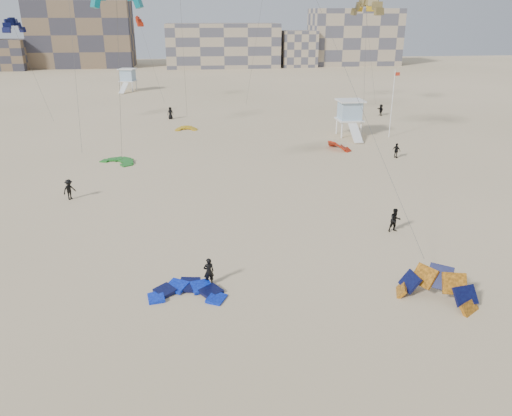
{
  "coord_description": "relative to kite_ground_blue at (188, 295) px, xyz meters",
  "views": [
    {
      "loc": [
        1.26,
        -22.46,
        14.38
      ],
      "look_at": [
        4.73,
        6.0,
        3.22
      ],
      "focal_mm": 35.0,
      "sensor_mm": 36.0,
      "label": 1
    }
  ],
  "objects": [
    {
      "name": "kitesurfer_main",
      "position": [
        1.22,
        1.04,
        0.83
      ],
      "size": [
        0.67,
        0.51,
        1.66
      ],
      "primitive_type": "imported",
      "rotation": [
        0.0,
        0.0,
        3.35
      ],
      "color": "black",
      "rests_on": "ground"
    },
    {
      "name": "kitesurfer_c",
      "position": [
        -9.77,
        16.52,
        0.86
      ],
      "size": [
        1.23,
        1.25,
        1.73
      ],
      "primitive_type": "imported",
      "rotation": [
        0.0,
        0.0,
        0.81
      ],
      "color": "black",
      "rests_on": "ground"
    },
    {
      "name": "condo_east",
      "position": [
        49.6,
        130.44,
        8.0
      ],
      "size": [
        26.0,
        14.0,
        16.0
      ],
      "primitive_type": "cube",
      "color": "tan",
      "rests_on": "ground"
    },
    {
      "name": "kite_fly_red",
      "position": [
        -7.49,
        63.84,
        13.17
      ],
      "size": [
        5.36,
        8.06,
        13.44
      ],
      "rotation": [
        0.0,
        0.0,
        1.7
      ],
      "color": "#AF2114",
      "rests_on": "ground"
    },
    {
      "name": "kite_fly_yellow",
      "position": [
        26.53,
        52.85,
        15.52
      ],
      "size": [
        5.2,
        4.25,
        15.88
      ],
      "rotation": [
        0.0,
        0.0,
        -1.37
      ],
      "color": "orange",
      "rests_on": "ground"
    },
    {
      "name": "condo_west_b",
      "position": [
        -30.4,
        132.44,
        9.0
      ],
      "size": [
        28.0,
        14.0,
        18.0
      ],
      "primitive_type": "cube",
      "color": "brown",
      "rests_on": "ground"
    },
    {
      "name": "kitesurfer_d",
      "position": [
        22.05,
        25.63,
        0.8
      ],
      "size": [
        0.86,
        0.99,
        1.59
      ],
      "primitive_type": "imported",
      "rotation": [
        0.0,
        0.0,
        2.19
      ],
      "color": "black",
      "rests_on": "ground"
    },
    {
      "name": "ground",
      "position": [
        -0.4,
        -1.56,
        0.0
      ],
      "size": [
        320.0,
        320.0,
        0.0
      ],
      "primitive_type": "plane",
      "color": "beige",
      "rests_on": "ground"
    },
    {
      "name": "kite_ground_green",
      "position": [
        -7.28,
        27.34,
        0.0
      ],
      "size": [
        5.1,
        5.13,
        0.84
      ],
      "primitive_type": null,
      "rotation": [
        0.09,
        0.0,
        -0.68
      ],
      "color": "#187D1A",
      "rests_on": "ground"
    },
    {
      "name": "kitesurfer_f",
      "position": [
        28.88,
        49.05,
        0.85
      ],
      "size": [
        0.75,
        1.64,
        1.7
      ],
      "primitive_type": "imported",
      "rotation": [
        0.0,
        0.0,
        -1.41
      ],
      "color": "black",
      "rests_on": "ground"
    },
    {
      "name": "lifeguard_tower_far",
      "position": [
        -12.14,
        80.22,
        2.16
      ],
      "size": [
        3.74,
        6.34,
        4.37
      ],
      "rotation": [
        0.0,
        0.0,
        -0.24
      ],
      "color": "white",
      "rests_on": "ground"
    },
    {
      "name": "kite_fly_navy",
      "position": [
        -20.87,
        44.33,
        12.93
      ],
      "size": [
        4.97,
        4.18,
        13.06
      ],
      "rotation": [
        0.0,
        0.0,
        1.17
      ],
      "color": "#0B1343",
      "rests_on": "ground"
    },
    {
      "name": "condo_fill_left",
      "position": [
        -50.4,
        126.44,
        4.0
      ],
      "size": [
        12.0,
        10.0,
        8.0
      ],
      "primitive_type": "cube",
      "color": "brown",
      "rests_on": "ground"
    },
    {
      "name": "condo_mid",
      "position": [
        9.6,
        128.44,
        6.0
      ],
      "size": [
        32.0,
        16.0,
        12.0
      ],
      "primitive_type": "cube",
      "color": "tan",
      "rests_on": "ground"
    },
    {
      "name": "kite_fly_olive",
      "position": [
        19.23,
        30.42,
        15.02
      ],
      "size": [
        4.97,
        5.32,
        15.3
      ],
      "rotation": [
        0.0,
        0.0,
        -0.92
      ],
      "color": "olive",
      "rests_on": "ground"
    },
    {
      "name": "flagpole",
      "position": [
        24.89,
        35.04,
        4.3
      ],
      "size": [
        0.67,
        0.1,
        8.21
      ],
      "color": "white",
      "rests_on": "ground"
    },
    {
      "name": "kite_ground_blue",
      "position": [
        0.0,
        0.0,
        0.0
      ],
      "size": [
        4.34,
        4.51,
        1.23
      ],
      "primitive_type": null,
      "rotation": [
        0.13,
        0.0,
        -0.15
      ],
      "color": "#113DF3",
      "rests_on": "ground"
    },
    {
      "name": "kitesurfer_e",
      "position": [
        -2.76,
        50.09,
        0.88
      ],
      "size": [
        0.87,
        0.57,
        1.76
      ],
      "primitive_type": "imported",
      "rotation": [
        0.0,
        0.0,
        0.01
      ],
      "color": "black",
      "rests_on": "ground"
    },
    {
      "name": "kitesurfer_b",
      "position": [
        14.5,
        6.92,
        0.86
      ],
      "size": [
        0.9,
        0.73,
        1.72
      ],
      "primitive_type": "imported",
      "rotation": [
        0.0,
        0.0,
        0.1
      ],
      "color": "black",
      "rests_on": "ground"
    },
    {
      "name": "lifeguard_tower_near",
      "position": [
        20.03,
        36.42,
        2.23
      ],
      "size": [
        3.2,
        6.13,
        4.51
      ],
      "rotation": [
        0.0,
        0.0,
        -0.0
      ],
      "color": "white",
      "rests_on": "ground"
    },
    {
      "name": "kite_ground_yellow",
      "position": [
        -0.43,
        42.29,
        0.0
      ],
      "size": [
        2.78,
        2.96,
        1.37
      ],
      "primitive_type": null,
      "rotation": [
        0.24,
        0.0,
        -0.03
      ],
      "color": "orange",
      "rests_on": "ground"
    },
    {
      "name": "kite_ground_red_far",
      "position": [
        16.9,
        29.93,
        0.0
      ],
      "size": [
        4.02,
        3.91,
        2.76
      ],
      "primitive_type": null,
      "rotation": [
        0.57,
        0.0,
        1.94
      ],
      "color": "#AF2114",
      "rests_on": "ground"
    },
    {
      "name": "condo_fill_right",
      "position": [
        31.6,
        126.44,
        5.0
      ],
      "size": [
        10.0,
        10.0,
        10.0
      ],
      "primitive_type": "cube",
      "color": "tan",
      "rests_on": "ground"
    },
    {
      "name": "kite_ground_orange",
      "position": [
        13.27,
        -2.08,
        0.0
      ],
      "size": [
        5.95,
        5.93,
        4.26
      ],
      "primitive_type": null,
      "rotation": [
        0.92,
        0.0,
        -0.66
      ],
      "color": "orange",
      "rests_on": "ground"
    }
  ]
}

